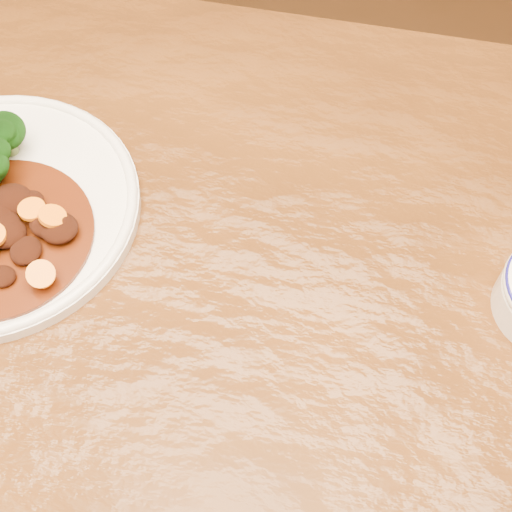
# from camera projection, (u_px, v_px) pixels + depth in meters

# --- Properties ---
(ground) EXTENTS (4.00, 4.00, 0.00)m
(ground) POSITION_uv_depth(u_px,v_px,m) (221.00, 507.00, 1.31)
(ground) COLOR #402710
(ground) RESTS_ON ground
(dining_table) EXTENTS (1.52, 0.94, 0.75)m
(dining_table) POSITION_uv_depth(u_px,v_px,m) (194.00, 360.00, 0.74)
(dining_table) COLOR #5D3110
(dining_table) RESTS_ON ground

